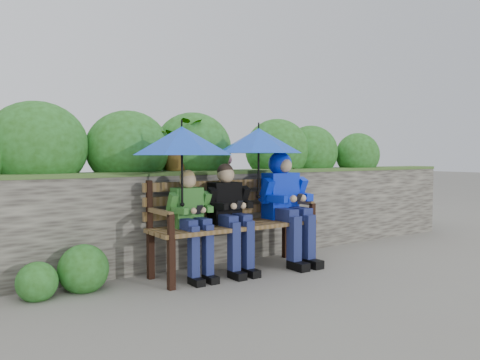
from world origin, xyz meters
TOP-DOWN VIEW (x-y plane):
  - ground at (0.00, 0.00)m, footprint 60.00×60.00m
  - garden_backdrop at (-0.02, 1.61)m, footprint 8.00×2.82m
  - park_bench at (-0.01, 0.23)m, footprint 1.82×0.53m
  - boy_left at (-0.53, 0.16)m, footprint 0.43×0.50m
  - boy_middle at (-0.09, 0.15)m, footprint 0.47×0.55m
  - boy_right at (0.65, 0.15)m, footprint 0.57×0.68m
  - umbrella_left at (-0.64, 0.13)m, footprint 0.97×0.97m
  - umbrella_right at (0.32, 0.21)m, footprint 0.93×0.93m

SIDE VIEW (x-z plane):
  - ground at x=0.00m, z-range 0.00..0.00m
  - park_bench at x=-0.01m, z-range 0.07..1.03m
  - garden_backdrop at x=-0.02m, z-range -0.28..1.49m
  - boy_left at x=-0.53m, z-range 0.08..1.14m
  - boy_middle at x=-0.09m, z-range 0.08..1.19m
  - boy_right at x=0.65m, z-range 0.11..1.36m
  - umbrella_left at x=-0.64m, z-range 0.93..1.75m
  - umbrella_right at x=0.32m, z-range 0.95..1.77m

